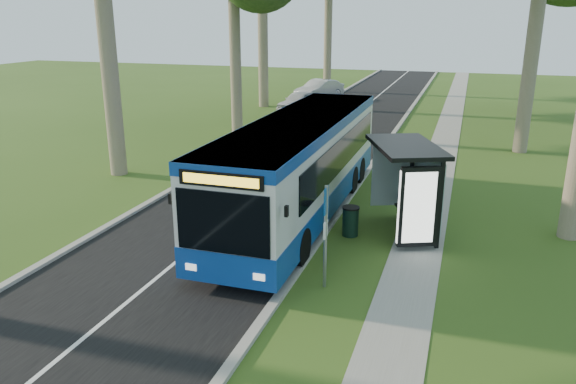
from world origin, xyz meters
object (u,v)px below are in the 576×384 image
Objects in this scene: bus at (300,167)px; car_silver at (319,90)px; litter_bin at (350,221)px; car_white at (299,101)px; bus_stop_sign at (326,226)px; bus_shelter at (408,175)px.

bus is 2.62× the size of car_silver.
car_white is (-8.56, 22.65, 0.24)m from litter_bin.
bus_stop_sign is 0.56× the size of car_silver.
bus_shelter is 2.33m from litter_bin.
bus_shelter reaches higher than car_silver.
car_silver is at bearing 103.45° from car_white.
litter_bin is at bearing 89.50° from bus_stop_sign.
litter_bin is 0.20× the size of car_silver.
bus is 3.89m from bus_shelter.
bus reaches higher than bus_stop_sign.
car_white is (-10.24, 22.31, -1.34)m from bus_shelter.
litter_bin is (2.08, -1.30, -1.29)m from bus.
bus_shelter reaches higher than car_white.
bus_stop_sign is at bearing -88.45° from litter_bin.
bus reaches higher than litter_bin.
car_silver is at bearing 106.77° from litter_bin.
bus_shelter is at bearing 66.79° from bus_stop_sign.
car_silver reaches higher than car_white.
car_white is 6.15m from car_silver.
bus is at bearing -60.77° from car_white.
car_silver is (-8.68, 28.81, 0.32)m from litter_bin.
bus_shelter is 0.89× the size of car_white.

